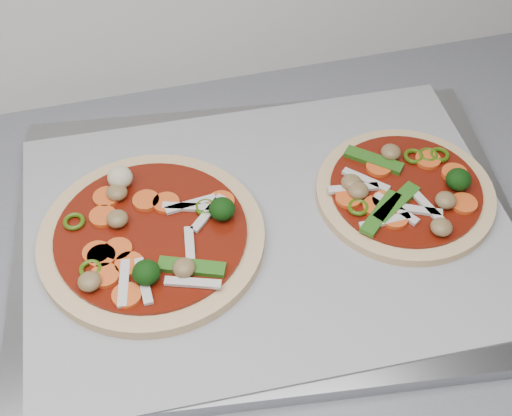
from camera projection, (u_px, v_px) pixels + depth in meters
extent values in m
cube|color=slate|center=(428.00, 267.00, 0.67)|extent=(3.60, 0.60, 0.04)
cube|color=gray|center=(268.00, 232.00, 0.67)|extent=(0.50, 0.40, 0.02)
cube|color=#A5A5AB|center=(268.00, 226.00, 0.66)|extent=(0.46, 0.34, 0.00)
cylinder|color=#DCB57F|center=(152.00, 238.00, 0.64)|extent=(0.23, 0.23, 0.01)
cylinder|color=maroon|center=(151.00, 233.00, 0.64)|extent=(0.19, 0.19, 0.00)
cylinder|color=#E4511D|center=(105.00, 276.00, 0.60)|extent=(0.03, 0.03, 0.00)
cylinder|color=#E4511D|center=(106.00, 197.00, 0.66)|extent=(0.03, 0.03, 0.00)
cube|color=beige|center=(193.00, 283.00, 0.60)|extent=(0.05, 0.02, 0.00)
ellipsoid|color=olive|center=(117.00, 219.00, 0.64)|extent=(0.02, 0.02, 0.01)
ellipsoid|color=olive|center=(90.00, 281.00, 0.59)|extent=(0.03, 0.03, 0.01)
ellipsoid|color=olive|center=(184.00, 268.00, 0.60)|extent=(0.02, 0.02, 0.01)
ellipsoid|color=beige|center=(120.00, 177.00, 0.67)|extent=(0.03, 0.03, 0.02)
cylinder|color=#E4511D|center=(146.00, 201.00, 0.66)|extent=(0.03, 0.03, 0.00)
cylinder|color=#E4511D|center=(221.00, 202.00, 0.66)|extent=(0.03, 0.03, 0.00)
torus|color=#324E0A|center=(206.00, 207.00, 0.65)|extent=(0.02, 0.02, 0.00)
cube|color=beige|center=(191.00, 204.00, 0.65)|extent=(0.05, 0.01, 0.00)
ellipsoid|color=olive|center=(117.00, 192.00, 0.66)|extent=(0.02, 0.02, 0.01)
cylinder|color=#E4511D|center=(129.00, 264.00, 0.61)|extent=(0.03, 0.03, 0.00)
cylinder|color=#E4511D|center=(127.00, 295.00, 0.59)|extent=(0.03, 0.03, 0.00)
cube|color=beige|center=(144.00, 281.00, 0.60)|extent=(0.01, 0.05, 0.00)
cube|color=beige|center=(208.00, 213.00, 0.65)|extent=(0.04, 0.04, 0.00)
cylinder|color=#E4511D|center=(118.00, 250.00, 0.62)|extent=(0.04, 0.04, 0.00)
cylinder|color=#E4511D|center=(102.00, 257.00, 0.62)|extent=(0.03, 0.03, 0.00)
torus|color=#324E0A|center=(91.00, 269.00, 0.61)|extent=(0.02, 0.02, 0.00)
cylinder|color=#E4511D|center=(97.00, 253.00, 0.62)|extent=(0.03, 0.03, 0.00)
torus|color=#324E0A|center=(74.00, 221.00, 0.64)|extent=(0.02, 0.02, 0.00)
cube|color=#2D6519|center=(192.00, 267.00, 0.61)|extent=(0.06, 0.03, 0.00)
cube|color=beige|center=(188.00, 207.00, 0.65)|extent=(0.05, 0.02, 0.00)
ellipsoid|color=#0E330B|center=(222.00, 209.00, 0.64)|extent=(0.03, 0.03, 0.02)
cylinder|color=#E4511D|center=(103.00, 216.00, 0.65)|extent=(0.03, 0.03, 0.00)
cube|color=beige|center=(190.00, 249.00, 0.62)|extent=(0.01, 0.05, 0.00)
cube|color=beige|center=(124.00, 283.00, 0.60)|extent=(0.02, 0.05, 0.00)
ellipsoid|color=#0E330B|center=(146.00, 273.00, 0.59)|extent=(0.03, 0.03, 0.02)
cylinder|color=#E4511D|center=(166.00, 203.00, 0.66)|extent=(0.03, 0.03, 0.00)
cylinder|color=#DCB57F|center=(405.00, 193.00, 0.68)|extent=(0.22, 0.22, 0.01)
cylinder|color=maroon|center=(406.00, 189.00, 0.68)|extent=(0.19, 0.19, 0.00)
ellipsoid|color=olive|center=(441.00, 227.00, 0.63)|extent=(0.03, 0.03, 0.01)
ellipsoid|color=#0E330B|center=(458.00, 180.00, 0.67)|extent=(0.03, 0.03, 0.02)
torus|color=#324E0A|center=(358.00, 207.00, 0.66)|extent=(0.03, 0.03, 0.00)
cylinder|color=#E4511D|center=(395.00, 218.00, 0.65)|extent=(0.03, 0.03, 0.00)
ellipsoid|color=olive|center=(446.00, 200.00, 0.66)|extent=(0.03, 0.03, 0.01)
torus|color=#324E0A|center=(414.00, 156.00, 0.70)|extent=(0.03, 0.03, 0.00)
cube|color=beige|center=(416.00, 210.00, 0.65)|extent=(0.05, 0.03, 0.00)
cube|color=#2D6519|center=(397.00, 203.00, 0.66)|extent=(0.06, 0.04, 0.00)
ellipsoid|color=olive|center=(391.00, 152.00, 0.70)|extent=(0.03, 0.03, 0.01)
cube|color=beige|center=(366.00, 180.00, 0.68)|extent=(0.04, 0.04, 0.00)
cube|color=#2D6519|center=(381.00, 213.00, 0.65)|extent=(0.05, 0.05, 0.00)
cylinder|color=#E4511D|center=(379.00, 167.00, 0.69)|extent=(0.03, 0.03, 0.00)
cylinder|color=#E4511D|center=(376.00, 206.00, 0.66)|extent=(0.03, 0.03, 0.00)
torus|color=#324E0A|center=(428.00, 155.00, 0.70)|extent=(0.03, 0.03, 0.00)
ellipsoid|color=olive|center=(358.00, 191.00, 0.66)|extent=(0.03, 0.03, 0.01)
cube|color=beige|center=(426.00, 205.00, 0.66)|extent=(0.02, 0.05, 0.00)
cube|color=#2D6519|center=(374.00, 160.00, 0.70)|extent=(0.05, 0.05, 0.00)
ellipsoid|color=olive|center=(351.00, 183.00, 0.67)|extent=(0.03, 0.03, 0.01)
cylinder|color=#E4511D|center=(454.00, 173.00, 0.69)|extent=(0.03, 0.03, 0.00)
torus|color=#324E0A|center=(439.00, 155.00, 0.70)|extent=(0.02, 0.02, 0.00)
cube|color=beige|center=(396.00, 209.00, 0.65)|extent=(0.03, 0.05, 0.00)
cylinder|color=#E4511D|center=(349.00, 198.00, 0.66)|extent=(0.03, 0.03, 0.00)
cylinder|color=#E4511D|center=(464.00, 204.00, 0.66)|extent=(0.03, 0.03, 0.00)
cylinder|color=#E4511D|center=(385.00, 201.00, 0.66)|extent=(0.04, 0.04, 0.00)
cube|color=beige|center=(353.00, 188.00, 0.67)|extent=(0.05, 0.01, 0.00)
cylinder|color=#E4511D|center=(428.00, 160.00, 0.70)|extent=(0.03, 0.03, 0.00)
cube|color=beige|center=(385.00, 221.00, 0.64)|extent=(0.05, 0.01, 0.00)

